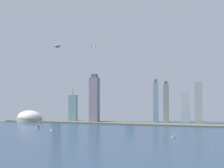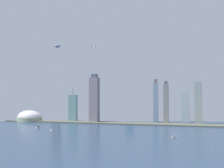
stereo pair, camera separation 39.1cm
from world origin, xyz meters
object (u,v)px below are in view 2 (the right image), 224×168
skyscraper_0 (156,102)px  skyscraper_7 (54,95)px  boat_1 (51,130)px  channel_buoy_0 (213,148)px  airplane (96,47)px  skyscraper_2 (73,108)px  observation_tower (58,69)px  skyscraper_5 (166,103)px  skyscraper_3 (198,103)px  boat_0 (38,127)px  skyscraper_1 (130,113)px  stadium_dome (30,117)px  skyscraper_4 (94,99)px  skyscraper_6 (185,107)px  boat_2 (174,137)px

skyscraper_0 → skyscraper_7: skyscraper_7 is taller
boat_1 → channel_buoy_0: bearing=172.5°
airplane → skyscraper_2: bearing=148.1°
observation_tower → skyscraper_7: (-43.38, 59.17, -86.14)m
observation_tower → skyscraper_5: size_ratio=2.85×
skyscraper_3 → boat_0: 472.14m
skyscraper_1 → airplane: 246.54m
skyscraper_1 → skyscraper_2: skyscraper_2 is taller
skyscraper_1 → skyscraper_5: size_ratio=0.41×
stadium_dome → airplane: size_ratio=3.03×
skyscraper_2 → skyscraper_7: (-98.60, 66.80, 43.36)m
skyscraper_4 → channel_buoy_0: size_ratio=56.50×
boat_1 → channel_buoy_0: boat_1 is taller
skyscraper_3 → skyscraper_6: skyscraper_3 is taller
skyscraper_5 → airplane: bearing=-168.2°
skyscraper_5 → skyscraper_3: bearing=9.1°
skyscraper_0 → skyscraper_6: 97.87m
observation_tower → skyscraper_3: bearing=2.6°
skyscraper_2 → boat_2: bearing=-38.3°
skyscraper_0 → skyscraper_4: skyscraper_4 is taller
observation_tower → skyscraper_6: size_ratio=3.79×
boat_2 → skyscraper_4: bearing=107.6°
stadium_dome → skyscraper_2: size_ratio=0.82×
stadium_dome → skyscraper_5: skyscraper_5 is taller
skyscraper_0 → skyscraper_1: skyscraper_0 is taller
stadium_dome → skyscraper_0: skyscraper_0 is taller
airplane → observation_tower: bearing=152.5°
skyscraper_5 → skyscraper_6: (55.85, 66.89, -12.93)m
boat_2 → channel_buoy_0: 134.41m
channel_buoy_0 → skyscraper_5: bearing=105.8°
observation_tower → skyscraper_6: bearing=10.0°
boat_0 → skyscraper_5: bearing=148.4°
channel_buoy_0 → skyscraper_7: bearing=138.6°
skyscraper_4 → channel_buoy_0: (332.23, -369.21, -71.57)m
skyscraper_2 → channel_buoy_0: bearing=-43.0°
observation_tower → skyscraper_0: (318.12, 39.97, -108.13)m
observation_tower → skyscraper_2: 140.98m
boat_2 → channel_buoy_0: size_ratio=5.19×
skyscraper_1 → boat_1: bearing=-115.4°
skyscraper_4 → boat_1: size_ratio=17.53×
skyscraper_6 → boat_2: 350.39m
skyscraper_1 → boat_2: skyscraper_1 is taller
skyscraper_6 → boat_0: size_ratio=6.49×
skyscraper_0 → boat_2: (75.97, -315.02, -63.52)m
skyscraper_3 → skyscraper_5: bearing=-170.9°
skyscraper_4 → boat_2: bearing=-44.3°
skyscraper_3 → skyscraper_0: bearing=171.3°
skyscraper_1 → skyscraper_4: size_ratio=0.35×
boat_2 → skyscraper_6: bearing=59.4°
observation_tower → skyscraper_4: (132.58, -20.14, -100.08)m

